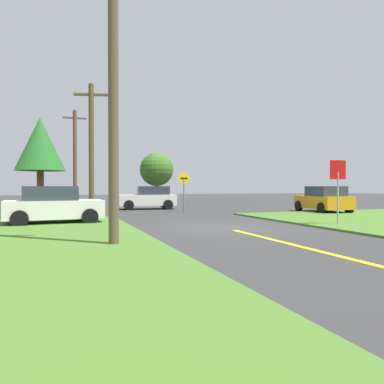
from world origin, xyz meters
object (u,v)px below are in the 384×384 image
at_px(parked_car_near_building, 53,205).
at_px(pine_tree_center, 157,170).
at_px(stop_sign, 338,180).
at_px(car_approaching_junction, 149,198).
at_px(utility_pole_near, 113,77).
at_px(utility_pole_far, 75,157).
at_px(oak_tree_left, 40,145).
at_px(car_on_crossroad, 323,199).
at_px(utility_pole_mid, 91,148).
at_px(direction_sign, 184,187).

height_order(parked_car_near_building, pine_tree_center, pine_tree_center).
distance_m(stop_sign, pine_tree_center, 22.27).
bearing_deg(car_approaching_junction, utility_pole_near, 80.40).
relative_size(utility_pole_far, oak_tree_left, 1.23).
bearing_deg(utility_pole_far, utility_pole_near, -89.75).
distance_m(car_on_crossroad, oak_tree_left, 18.70).
height_order(car_on_crossroad, utility_pole_mid, utility_pole_mid).
bearing_deg(car_on_crossroad, oak_tree_left, 71.92).
relative_size(parked_car_near_building, oak_tree_left, 0.65).
xyz_separation_m(car_on_crossroad, pine_tree_center, (-6.61, 15.47, 2.39)).
bearing_deg(direction_sign, car_approaching_junction, 106.45).
bearing_deg(direction_sign, pine_tree_center, 83.09).
relative_size(stop_sign, car_on_crossroad, 0.64).
bearing_deg(utility_pole_mid, car_approaching_junction, 50.52).
bearing_deg(car_approaching_junction, pine_tree_center, -101.04).
relative_size(oak_tree_left, pine_tree_center, 1.30).
bearing_deg(direction_sign, utility_pole_mid, -168.31).
height_order(car_approaching_junction, utility_pole_near, utility_pole_near).
height_order(utility_pole_near, utility_pole_mid, utility_pole_near).
height_order(utility_pole_mid, oak_tree_left, utility_pole_mid).
bearing_deg(car_approaching_junction, oak_tree_left, -1.26).
relative_size(car_approaching_junction, utility_pole_mid, 0.59).
distance_m(car_on_crossroad, utility_pole_near, 16.98).
height_order(direction_sign, pine_tree_center, pine_tree_center).
height_order(stop_sign, direction_sign, stop_sign).
height_order(utility_pole_far, direction_sign, utility_pole_far).
distance_m(utility_pole_mid, direction_sign, 6.07).
bearing_deg(car_approaching_junction, utility_pole_mid, 57.44).
relative_size(stop_sign, oak_tree_left, 0.43).
bearing_deg(utility_pole_far, oak_tree_left, -120.11).
xyz_separation_m(car_approaching_junction, car_on_crossroad, (9.37, -6.96, 0.00)).
bearing_deg(pine_tree_center, car_approaching_junction, -107.95).
xyz_separation_m(utility_pole_near, utility_pole_mid, (0.30, 10.46, -0.87)).
distance_m(car_approaching_junction, oak_tree_left, 8.07).
bearing_deg(direction_sign, parked_car_near_building, -147.42).
xyz_separation_m(car_on_crossroad, utility_pole_mid, (-13.74, 1.66, 2.86)).
distance_m(utility_pole_near, utility_pole_mid, 10.50).
xyz_separation_m(stop_sign, car_on_crossroad, (4.75, 6.69, -1.08)).
relative_size(parked_car_near_building, car_on_crossroad, 0.97).
relative_size(stop_sign, pine_tree_center, 0.56).
distance_m(utility_pole_near, utility_pole_far, 20.92).
relative_size(car_on_crossroad, utility_pole_near, 0.48).
bearing_deg(car_on_crossroad, direction_sign, 78.67).
distance_m(utility_pole_far, direction_sign, 11.30).
xyz_separation_m(stop_sign, utility_pole_mid, (-8.99, 8.34, 1.77)).
xyz_separation_m(utility_pole_near, oak_tree_left, (-2.48, 16.79, -0.13)).
bearing_deg(oak_tree_left, utility_pole_near, -81.58).
bearing_deg(utility_pole_far, direction_sign, -57.23).
height_order(car_approaching_junction, pine_tree_center, pine_tree_center).
distance_m(utility_pole_mid, utility_pole_far, 10.47).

